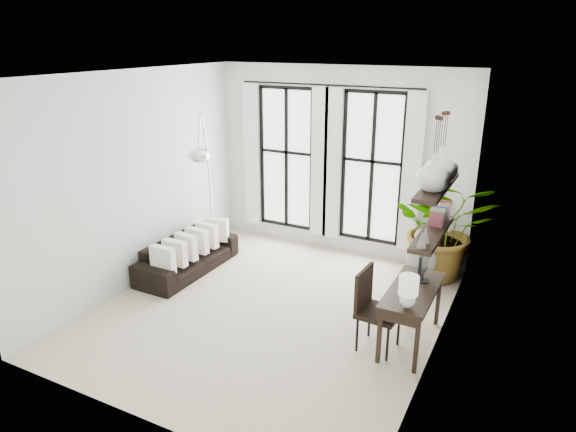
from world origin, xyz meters
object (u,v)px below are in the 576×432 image
Objects in this scene: desk_chair at (372,304)px; buddha at (421,262)px; arc_lamp at (204,151)px; sofa at (188,255)px; desk at (412,294)px; plant at (444,228)px.

buddha is (0.15, 1.92, -0.19)m from desk_chair.
sofa is at bearing -103.07° from arc_lamp.
buddha is at bearing 12.58° from arc_lamp.
arc_lamp is at bearing -167.42° from buddha.
sofa is at bearing 171.60° from desk_chair.
desk is 1.74m from buddha.
desk is 3.95m from arc_lamp.
sofa is 0.75× the size of arc_lamp.
plant is 0.65m from buddha.
desk reaches higher than desk_chair.
plant is (3.70, 1.65, 0.54)m from sofa.
buddha is (3.49, 1.20, 0.12)m from sofa.
desk reaches higher than buddha.
desk is 0.48m from desk_chair.
arc_lamp is (-3.24, 1.17, 1.34)m from desk_chair.
desk_chair is (-0.41, -0.23, -0.13)m from desk.
desk_chair is 3.69m from arc_lamp.
desk is 1.25× the size of desk_chair.
desk_chair is 1.94m from buddha.
arc_lamp is at bearing 163.93° from desk_chair.
buddha is at bearing -70.24° from sofa.
arc_lamp reaches higher than desk.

